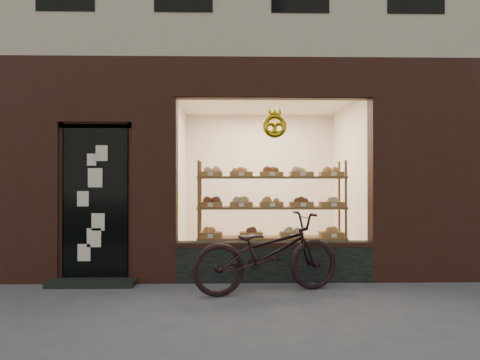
{
  "coord_description": "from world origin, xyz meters",
  "views": [
    {
      "loc": [
        -0.14,
        -3.82,
        1.37
      ],
      "look_at": [
        -0.03,
        2.0,
        1.41
      ],
      "focal_mm": 32.0,
      "sensor_mm": 36.0,
      "label": 1
    }
  ],
  "objects": [
    {
      "name": "bicycle",
      "position": [
        0.3,
        1.5,
        0.5
      ],
      "size": [
        2.01,
        1.16,
        1.0
      ],
      "primitive_type": "imported",
      "rotation": [
        0.0,
        0.0,
        1.85
      ],
      "color": "black",
      "rests_on": "ground"
    },
    {
      "name": "display_shelf",
      "position": [
        0.45,
        2.55,
        0.89
      ],
      "size": [
        2.2,
        0.45,
        1.7
      ],
      "color": "olive",
      "rests_on": "ground"
    },
    {
      "name": "ground",
      "position": [
        0.0,
        0.0,
        0.0
      ],
      "size": [
        90.0,
        90.0,
        0.0
      ],
      "primitive_type": "plane",
      "color": "#42444E"
    }
  ]
}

